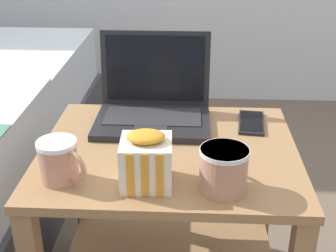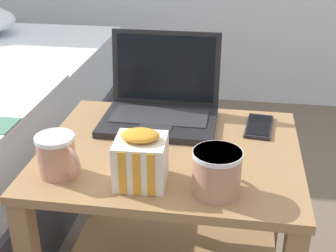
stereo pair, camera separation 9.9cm
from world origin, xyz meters
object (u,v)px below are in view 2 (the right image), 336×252
at_px(mug_front_right, 216,170).
at_px(mug_front_left, 57,154).
at_px(snack_bag, 141,159).
at_px(cell_phone, 259,126).
at_px(laptop, 161,104).

bearing_deg(mug_front_right, mug_front_left, 177.29).
relative_size(snack_bag, cell_phone, 0.82).
xyz_separation_m(snack_bag, cell_phone, (0.26, 0.31, -0.05)).
distance_m(snack_bag, cell_phone, 0.41).
bearing_deg(cell_phone, mug_front_right, -106.48).
bearing_deg(mug_front_right, cell_phone, 73.52).
height_order(mug_front_left, snack_bag, snack_bag).
distance_m(mug_front_left, snack_bag, 0.19).
height_order(laptop, snack_bag, laptop).
bearing_deg(snack_bag, mug_front_right, -4.81).
bearing_deg(mug_front_left, snack_bag, -0.90).
distance_m(laptop, mug_front_right, 0.39).
height_order(laptop, cell_phone, laptop).
distance_m(laptop, cell_phone, 0.27).
bearing_deg(laptop, cell_phone, -3.58).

